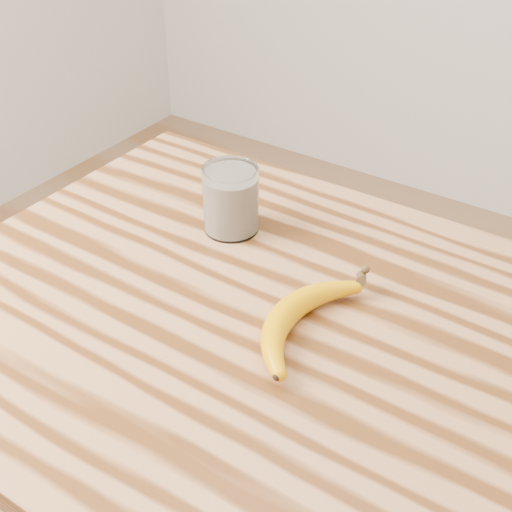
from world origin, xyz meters
The scene contains 4 objects.
room centered at (0.00, 0.00, 1.35)m, with size 4.04×4.04×2.70m.
table centered at (0.00, 0.00, 0.77)m, with size 1.20×0.80×0.90m.
smoothie_glass centered at (-0.26, 0.17, 0.96)m, with size 0.09×0.09×0.12m.
banana centered at (-0.06, 0.01, 0.92)m, with size 0.12×0.32×0.04m, color #DB9200, non-canonical shape.
Camera 1 is at (0.34, -0.64, 1.55)m, focal length 50.00 mm.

